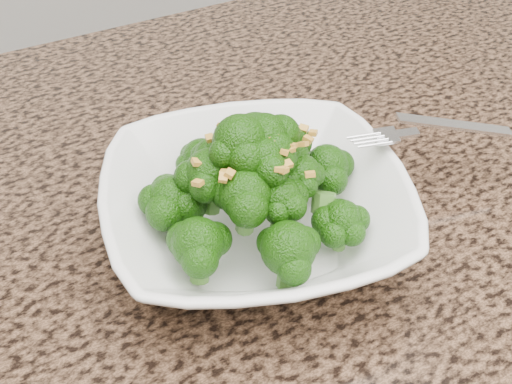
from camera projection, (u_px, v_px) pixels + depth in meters
granite_counter at (277, 304)px, 0.52m from camera, size 1.64×1.04×0.03m
bowl at (256, 210)px, 0.54m from camera, size 0.32×0.32×0.06m
broccoli_pile at (256, 142)px, 0.49m from camera, size 0.22×0.22×0.08m
garlic_topping at (256, 96)px, 0.47m from camera, size 0.13×0.13×0.01m
fork at (409, 132)px, 0.56m from camera, size 0.18×0.10×0.01m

